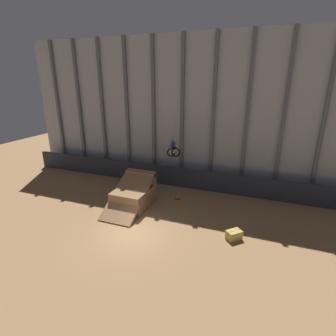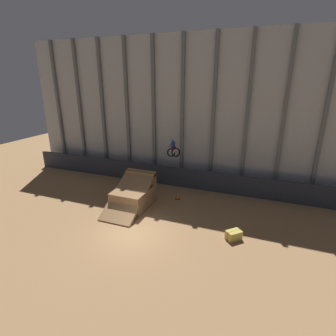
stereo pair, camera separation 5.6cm
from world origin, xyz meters
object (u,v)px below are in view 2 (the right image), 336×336
dirt_ramp (134,195)px  rider_bike_solo (173,150)px  hay_bale_trackside (234,235)px  traffic_cone_near_ramp (178,196)px

dirt_ramp → rider_bike_solo: (2.09, 3.04, 3.04)m
rider_bike_solo → hay_bale_trackside: (5.78, -4.96, -3.63)m
dirt_ramp → hay_bale_trackside: size_ratio=4.35×
rider_bike_solo → dirt_ramp: bearing=-160.1°
dirt_ramp → traffic_cone_near_ramp: (2.81, 2.20, -0.59)m
rider_bike_solo → traffic_cone_near_ramp: 3.79m
rider_bike_solo → traffic_cone_near_ramp: (0.72, -0.84, -3.63)m
hay_bale_trackside → dirt_ramp: bearing=166.3°
dirt_ramp → traffic_cone_near_ramp: size_ratio=7.95×
dirt_ramp → rider_bike_solo: rider_bike_solo is taller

